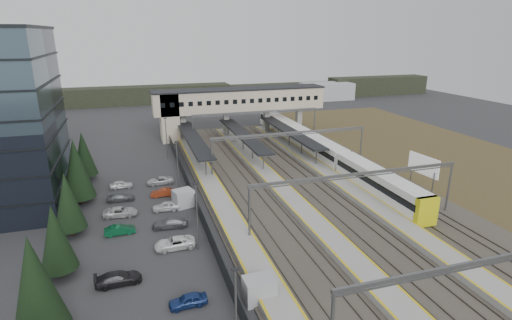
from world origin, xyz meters
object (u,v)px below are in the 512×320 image
object	(u,v)px
relay_cabin_near	(259,290)
billboard	(423,166)
footbridge	(229,103)
relay_cabin_far	(183,198)
train	(317,147)

from	to	relation	value
relay_cabin_near	billboard	bearing A→B (deg)	30.15
footbridge	billboard	size ratio (longest dim) A/B	6.65
relay_cabin_far	billboard	xyz separation A→B (m)	(37.02, -3.78, 2.28)
relay_cabin_near	relay_cabin_far	distance (m)	23.38
relay_cabin_far	train	world-z (taller)	train
train	billboard	xyz separation A→B (m)	(9.02, -19.04, 1.35)
relay_cabin_far	billboard	bearing A→B (deg)	-5.83
relay_cabin_near	billboard	distance (m)	38.49
relay_cabin_near	footbridge	xyz separation A→B (m)	(11.90, 60.57, 6.76)
relay_cabin_far	footbridge	size ratio (longest dim) A/B	0.08
relay_cabin_near	train	xyz separation A→B (m)	(24.20, 38.33, 0.99)
relay_cabin_far	relay_cabin_near	bearing A→B (deg)	-80.63
relay_cabin_near	relay_cabin_far	bearing A→B (deg)	99.37
train	relay_cabin_far	bearing A→B (deg)	-151.41
relay_cabin_near	train	size ratio (longest dim) A/B	0.05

